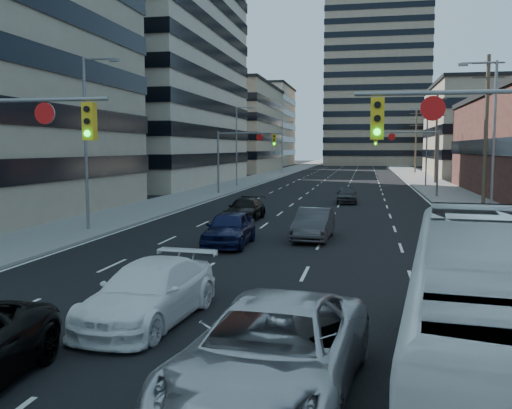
{
  "coord_description": "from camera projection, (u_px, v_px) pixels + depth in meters",
  "views": [
    {
      "loc": [
        3.85,
        -7.5,
        4.37
      ],
      "look_at": [
        -0.35,
        14.11,
        2.2
      ],
      "focal_mm": 40.0,
      "sensor_mm": 36.0,
      "label": 1
    }
  ],
  "objects": [
    {
      "name": "sedan_grey_center",
      "position": [
        314.0,
        224.0,
        27.35
      ],
      "size": [
        1.79,
        4.6,
        1.49
      ],
      "primitive_type": "imported",
      "rotation": [
        0.0,
        0.0,
        -0.05
      ],
      "color": "#353538",
      "rests_on": "ground"
    },
    {
      "name": "bg_block_right",
      "position": [
        494.0,
        141.0,
        128.83
      ],
      "size": [
        22.0,
        22.0,
        12.0
      ],
      "primitive_type": "cube",
      "color": "gray",
      "rests_on": "ground"
    },
    {
      "name": "streetlight_right_far",
      "position": [
        425.0,
        142.0,
        64.64
      ],
      "size": [
        2.03,
        0.22,
        9.0
      ],
      "color": "slate",
      "rests_on": "ground"
    },
    {
      "name": "road_surface",
      "position": [
        350.0,
        167.0,
        135.48
      ],
      "size": [
        18.0,
        300.0,
        0.02
      ],
      "primitive_type": "cube",
      "color": "black",
      "rests_on": "ground"
    },
    {
      "name": "utility_pole_block",
      "position": [
        486.0,
        129.0,
        40.77
      ],
      "size": [
        2.2,
        0.28,
        11.0
      ],
      "color": "#4C3D2D",
      "rests_on": "ground"
    },
    {
      "name": "signal_far_left",
      "position": [
        242.0,
        149.0,
        53.48
      ],
      "size": [
        6.09,
        0.33,
        6.0
      ],
      "color": "slate",
      "rests_on": "ground"
    },
    {
      "name": "office_left_far",
      "position": [
        221.0,
        130.0,
        109.94
      ],
      "size": [
        20.0,
        30.0,
        16.0
      ],
      "primitive_type": "cube",
      "color": "gray",
      "rests_on": "ground"
    },
    {
      "name": "streetlight_left_far",
      "position": [
        283.0,
        144.0,
        97.87
      ],
      "size": [
        2.03,
        0.22,
        9.0
      ],
      "color": "slate",
      "rests_on": "ground"
    },
    {
      "name": "bg_block_left",
      "position": [
        244.0,
        127.0,
        149.58
      ],
      "size": [
        24.0,
        24.0,
        20.0
      ],
      "primitive_type": "cube",
      "color": "#ADA089",
      "rests_on": "ground"
    },
    {
      "name": "white_van",
      "position": [
        149.0,
        292.0,
        14.36
      ],
      "size": [
        2.6,
        5.37,
        1.51
      ],
      "primitive_type": "imported",
      "rotation": [
        0.0,
        0.0,
        -0.1
      ],
      "color": "white",
      "rests_on": "ground"
    },
    {
      "name": "sidewalk_left",
      "position": [
        302.0,
        166.0,
        137.66
      ],
      "size": [
        5.0,
        300.0,
        0.15
      ],
      "primitive_type": "cube",
      "color": "slate",
      "rests_on": "ground"
    },
    {
      "name": "utility_pole_midblock",
      "position": [
        436.0,
        137.0,
        70.08
      ],
      "size": [
        2.2,
        0.28,
        11.0
      ],
      "color": "#4C3D2D",
      "rests_on": "ground"
    },
    {
      "name": "streetlight_left_near",
      "position": [
        88.0,
        135.0,
        29.49
      ],
      "size": [
        2.03,
        0.22,
        9.0
      ],
      "color": "slate",
      "rests_on": "ground"
    },
    {
      "name": "streetlight_left_mid",
      "position": [
        238.0,
        142.0,
        63.68
      ],
      "size": [
        2.03,
        0.22,
        9.0
      ],
      "color": "slate",
      "rests_on": "ground"
    },
    {
      "name": "signal_far_right",
      "position": [
        411.0,
        149.0,
        50.56
      ],
      "size": [
        6.09,
        0.33,
        6.0
      ],
      "color": "slate",
      "rests_on": "ground"
    },
    {
      "name": "sidewalk_right",
      "position": [
        400.0,
        167.0,
        133.3
      ],
      "size": [
        5.0,
        300.0,
        0.15
      ],
      "primitive_type": "cube",
      "color": "slate",
      "rests_on": "ground"
    },
    {
      "name": "signal_near_right",
      "position": [
        511.0,
        150.0,
        14.46
      ],
      "size": [
        6.59,
        0.33,
        6.0
      ],
      "color": "slate",
      "rests_on": "ground"
    },
    {
      "name": "office_left_mid",
      "position": [
        116.0,
        71.0,
        70.85
      ],
      "size": [
        26.0,
        34.0,
        28.0
      ],
      "primitive_type": "cube",
      "color": "#ADA089",
      "rests_on": "ground"
    },
    {
      "name": "streetlight_right_near",
      "position": [
        491.0,
        136.0,
        30.45
      ],
      "size": [
        2.03,
        0.22,
        9.0
      ],
      "color": "slate",
      "rests_on": "ground"
    },
    {
      "name": "sedan_grey_right",
      "position": [
        347.0,
        195.0,
        45.42
      ],
      "size": [
        1.73,
        3.97,
        1.33
      ],
      "primitive_type": "imported",
      "rotation": [
        0.0,
        0.0,
        0.04
      ],
      "color": "#303133",
      "rests_on": "ground"
    },
    {
      "name": "sedan_blue",
      "position": [
        229.0,
        228.0,
        25.59
      ],
      "size": [
        1.94,
        4.65,
        1.57
      ],
      "primitive_type": "imported",
      "rotation": [
        0.0,
        0.0,
        0.02
      ],
      "color": "#0D1234",
      "rests_on": "ground"
    },
    {
      "name": "transit_bus",
      "position": [
        499.0,
        322.0,
        9.2
      ],
      "size": [
        3.96,
        11.6,
        3.17
      ],
      "primitive_type": "imported",
      "rotation": [
        0.0,
        0.0,
        -0.12
      ],
      "color": "silver",
      "rests_on": "ground"
    },
    {
      "name": "apartment_tower",
      "position": [
        377.0,
        55.0,
        151.04
      ],
      "size": [
        26.0,
        26.0,
        58.0
      ],
      "primitive_type": "cube",
      "color": "gray",
      "rests_on": "ground"
    },
    {
      "name": "utility_pole_distant",
      "position": [
        416.0,
        140.0,
        99.39
      ],
      "size": [
        2.2,
        0.28,
        11.0
      ],
      "color": "#4C3D2D",
      "rests_on": "ground"
    },
    {
      "name": "silver_suv",
      "position": [
        273.0,
        352.0,
        9.86
      ],
      "size": [
        3.4,
        6.4,
        1.72
      ],
      "primitive_type": "imported",
      "rotation": [
        0.0,
        0.0,
        -0.09
      ],
      "color": "#B8B8BD",
      "rests_on": "ground"
    },
    {
      "name": "office_right_far",
      "position": [
        505.0,
        132.0,
        89.02
      ],
      "size": [
        22.0,
        28.0,
        14.0
      ],
      "primitive_type": "cube",
      "color": "gray",
      "rests_on": "ground"
    },
    {
      "name": "sedan_black_far",
      "position": [
        245.0,
        209.0,
        34.71
      ],
      "size": [
        2.03,
        4.67,
        1.34
      ],
      "primitive_type": "imported",
      "rotation": [
        0.0,
        0.0,
        -0.03
      ],
      "color": "black",
      "rests_on": "ground"
    }
  ]
}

